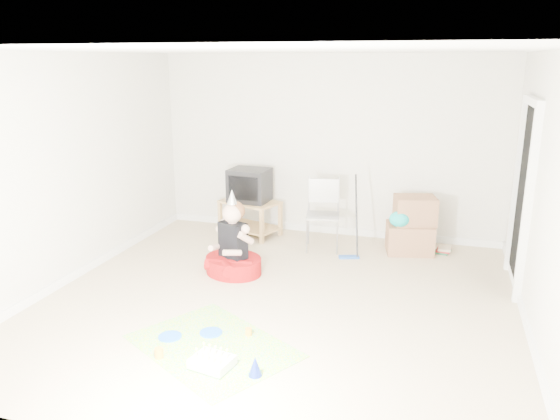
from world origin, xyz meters
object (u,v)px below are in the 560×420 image
(tv_stand, at_px, (250,215))
(crt_tv, at_px, (250,185))
(folding_chair, at_px, (323,216))
(cardboard_boxes, at_px, (411,226))
(seated_woman, at_px, (233,255))
(birthday_cake, at_px, (212,363))

(tv_stand, relative_size, crt_tv, 1.71)
(tv_stand, height_order, folding_chair, folding_chair)
(tv_stand, xyz_separation_m, crt_tv, (0.00, -0.00, 0.45))
(cardboard_boxes, bearing_deg, tv_stand, 177.82)
(cardboard_boxes, bearing_deg, folding_chair, -168.93)
(crt_tv, relative_size, seated_woman, 0.53)
(tv_stand, distance_m, birthday_cake, 3.64)
(tv_stand, relative_size, folding_chair, 0.96)
(crt_tv, distance_m, cardboard_boxes, 2.35)
(folding_chair, bearing_deg, seated_woman, -126.18)
(folding_chair, xyz_separation_m, cardboard_boxes, (1.16, 0.23, -0.11))
(folding_chair, bearing_deg, tv_stand, 164.82)
(crt_tv, xyz_separation_m, folding_chair, (1.16, -0.32, -0.28))
(seated_woman, height_order, birthday_cake, seated_woman)
(folding_chair, bearing_deg, cardboard_boxes, 11.07)
(birthday_cake, bearing_deg, cardboard_boxes, 67.77)
(cardboard_boxes, distance_m, seated_woman, 2.44)
(crt_tv, distance_m, folding_chair, 1.24)
(folding_chair, height_order, seated_woman, seated_woman)
(crt_tv, bearing_deg, tv_stand, 120.25)
(tv_stand, bearing_deg, crt_tv, -63.43)
(crt_tv, height_order, cardboard_boxes, crt_tv)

